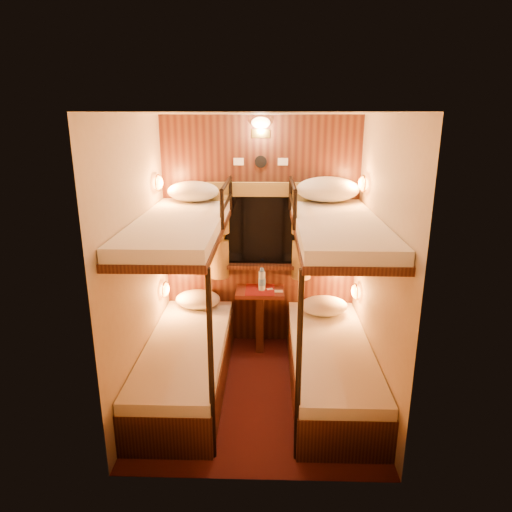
{
  "coord_description": "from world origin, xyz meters",
  "views": [
    {
      "loc": [
        0.09,
        -3.58,
        2.37
      ],
      "look_at": [
        -0.02,
        0.15,
        1.23
      ],
      "focal_mm": 32.0,
      "sensor_mm": 36.0,
      "label": 1
    }
  ],
  "objects_px": {
    "bunk_right": "(332,333)",
    "bottle_right": "(262,281)",
    "table": "(260,311)",
    "bunk_left": "(185,331)",
    "bottle_left": "(262,281)"
  },
  "relations": [
    {
      "from": "table",
      "to": "bottle_right",
      "type": "distance_m",
      "value": 0.34
    },
    {
      "from": "table",
      "to": "bottle_left",
      "type": "xyz_separation_m",
      "value": [
        0.02,
        0.02,
        0.33
      ]
    },
    {
      "from": "bunk_left",
      "to": "bottle_left",
      "type": "relative_size",
      "value": 8.45
    },
    {
      "from": "bunk_left",
      "to": "bunk_right",
      "type": "height_order",
      "value": "same"
    },
    {
      "from": "bottle_right",
      "to": "bunk_right",
      "type": "bearing_deg",
      "value": -51.01
    },
    {
      "from": "bunk_right",
      "to": "bunk_left",
      "type": "bearing_deg",
      "value": 180.0
    },
    {
      "from": "bunk_left",
      "to": "bottle_left",
      "type": "bearing_deg",
      "value": 49.97
    },
    {
      "from": "bunk_right",
      "to": "table",
      "type": "bearing_deg",
      "value": 129.67
    },
    {
      "from": "bottle_left",
      "to": "bottle_right",
      "type": "xyz_separation_m",
      "value": [
        -0.01,
        -0.02,
        0.01
      ]
    },
    {
      "from": "bunk_right",
      "to": "bottle_left",
      "type": "distance_m",
      "value": 1.03
    },
    {
      "from": "bunk_right",
      "to": "bottle_right",
      "type": "bearing_deg",
      "value": 128.99
    },
    {
      "from": "bottle_right",
      "to": "bunk_left",
      "type": "bearing_deg",
      "value": -130.55
    },
    {
      "from": "bunk_left",
      "to": "table",
      "type": "xyz_separation_m",
      "value": [
        0.65,
        0.78,
        -0.14
      ]
    },
    {
      "from": "bunk_left",
      "to": "bottle_right",
      "type": "height_order",
      "value": "bunk_left"
    },
    {
      "from": "bunk_right",
      "to": "table",
      "type": "height_order",
      "value": "bunk_right"
    }
  ]
}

